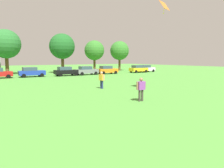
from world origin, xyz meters
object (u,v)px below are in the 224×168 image
at_px(parked_car_white_7, 146,68).
at_px(parked_car_orange_5, 107,70).
at_px(kite, 164,6).
at_px(parked_car_blue_2, 31,72).
at_px(tree_center_left, 6,44).
at_px(adult_bystander, 141,87).
at_px(parked_car_black_3, 66,71).
at_px(parked_car_yellow_6, 138,69).
at_px(bystander_near_trees, 102,79).
at_px(parked_car_gray_4, 87,71).
at_px(tree_far_right, 120,51).
at_px(tree_center_right, 62,46).
at_px(tree_right, 94,50).

bearing_deg(parked_car_white_7, parked_car_orange_5, -178.32).
distance_m(kite, parked_car_white_7, 30.43).
relative_size(parked_car_blue_2, tree_center_left, 0.48).
bearing_deg(adult_bystander, tree_center_left, 100.86).
relative_size(parked_car_black_3, parked_car_yellow_6, 1.00).
height_order(bystander_near_trees, parked_car_orange_5, bystander_near_trees).
distance_m(parked_car_yellow_6, parked_car_white_7, 2.69).
xyz_separation_m(parked_car_blue_2, parked_car_yellow_6, (22.96, -1.01, 0.00)).
height_order(kite, parked_car_black_3, kite).
height_order(parked_car_gray_4, parked_car_orange_5, same).
relative_size(parked_car_yellow_6, tree_center_left, 0.48).
height_order(parked_car_gray_4, parked_car_yellow_6, same).
bearing_deg(bystander_near_trees, parked_car_black_3, 165.93).
xyz_separation_m(parked_car_orange_5, tree_center_left, (-17.60, 9.37, 5.13)).
height_order(adult_bystander, tree_far_right, tree_far_right).
relative_size(parked_car_gray_4, parked_car_orange_5, 1.00).
relative_size(kite, parked_car_black_3, 0.32).
height_order(adult_bystander, kite, kite).
height_order(bystander_near_trees, parked_car_blue_2, bystander_near_trees).
xyz_separation_m(adult_bystander, parked_car_black_3, (3.26, 24.91, -0.18)).
height_order(parked_car_white_7, tree_far_right, tree_far_right).
height_order(parked_car_blue_2, parked_car_black_3, same).
bearing_deg(parked_car_yellow_6, parked_car_black_3, 179.67).
xyz_separation_m(adult_bystander, tree_center_right, (5.31, 32.63, 4.76)).
relative_size(parked_car_blue_2, parked_car_black_3, 1.00).
relative_size(parked_car_orange_5, parked_car_white_7, 1.00).
distance_m(parked_car_gray_4, parked_car_yellow_6, 12.94).
bearing_deg(tree_right, parked_car_orange_5, -102.61).
relative_size(parked_car_orange_5, tree_center_left, 0.48).
xyz_separation_m(kite, parked_car_white_7, (18.60, 23.07, -6.94)).
height_order(parked_car_blue_2, parked_car_orange_5, same).
distance_m(bystander_near_trees, tree_far_right, 34.24).
height_order(adult_bystander, bystander_near_trees, bystander_near_trees).
xyz_separation_m(kite, tree_right, (9.86, 32.53, -2.60)).
bearing_deg(bystander_near_trees, tree_center_left, -173.03).
bearing_deg(tree_far_right, parked_car_black_3, -153.39).
relative_size(parked_car_blue_2, tree_center_right, 0.50).
bearing_deg(parked_car_white_7, tree_center_right, 157.33).
relative_size(tree_center_left, tree_center_right, 1.03).
height_order(parked_car_blue_2, parked_car_gray_4, same).
relative_size(tree_center_right, tree_right, 1.12).
distance_m(bystander_near_trees, tree_center_right, 26.34).
bearing_deg(parked_car_black_3, tree_center_left, 133.11).
relative_size(parked_car_gray_4, tree_far_right, 0.55).
bearing_deg(tree_far_right, parked_car_yellow_6, -96.96).
distance_m(parked_car_blue_2, parked_car_orange_5, 14.72).
bearing_deg(parked_car_black_3, parked_car_white_7, 0.95).
distance_m(adult_bystander, tree_center_right, 33.40).
relative_size(bystander_near_trees, parked_car_white_7, 0.42).
xyz_separation_m(parked_car_black_3, parked_car_yellow_6, (17.10, -0.10, 0.00)).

